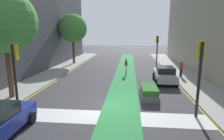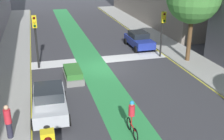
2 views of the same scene
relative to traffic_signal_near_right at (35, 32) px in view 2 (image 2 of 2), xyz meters
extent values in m
plane|color=#38383D|center=(-5.31, 1.30, -3.03)|extent=(120.00, 120.00, 0.00)
cube|color=#2D8C47|center=(-4.37, 1.30, -3.03)|extent=(2.40, 60.00, 0.01)
cube|color=silver|center=(-5.31, -0.70, -3.03)|extent=(12.00, 1.80, 0.01)
cube|color=#9E9E99|center=(-12.81, 1.30, -2.96)|extent=(3.00, 60.00, 0.15)
cube|color=yellow|center=(-11.31, 1.30, -3.03)|extent=(0.16, 60.00, 0.01)
cube|color=#9E9E99|center=(2.19, 1.30, -2.96)|extent=(3.00, 60.00, 0.15)
cube|color=yellow|center=(0.69, 1.30, -3.03)|extent=(0.16, 60.00, 0.01)
cylinder|color=black|center=(0.00, -0.12, -0.87)|extent=(0.16, 0.16, 4.33)
cube|color=gold|center=(0.00, 0.08, 0.82)|extent=(0.35, 0.28, 0.95)
sphere|color=#3F0A0A|center=(0.00, 0.22, 1.12)|extent=(0.20, 0.20, 0.20)
sphere|color=yellow|center=(0.00, 0.22, 0.82)|extent=(0.20, 0.20, 0.20)
sphere|color=#0C3814|center=(0.00, 0.22, 0.52)|extent=(0.20, 0.20, 0.20)
cylinder|color=black|center=(-10.78, -0.19, -0.98)|extent=(0.16, 0.16, 4.10)
cube|color=gold|center=(-10.78, 0.01, 0.59)|extent=(0.35, 0.28, 0.95)
sphere|color=#3F0A0A|center=(-10.78, 0.15, 0.89)|extent=(0.20, 0.20, 0.20)
sphere|color=yellow|center=(-10.78, 0.15, 0.59)|extent=(0.20, 0.20, 0.20)
sphere|color=#0C3814|center=(-10.78, 0.15, 0.29)|extent=(0.20, 0.20, 0.20)
sphere|color=#3F0A0A|center=(-0.12, 16.25, 1.13)|extent=(0.20, 0.20, 0.20)
cube|color=navy|center=(-9.88, -3.30, -2.36)|extent=(1.86, 4.22, 0.70)
cube|color=black|center=(-9.87, -3.50, -1.74)|extent=(1.63, 2.02, 0.55)
cylinder|color=black|center=(-10.80, -1.84, -2.71)|extent=(0.23, 0.64, 0.64)
cylinder|color=black|center=(-9.00, -1.82, -2.71)|extent=(0.23, 0.64, 0.64)
cylinder|color=black|center=(-10.76, -4.78, -2.71)|extent=(0.23, 0.64, 0.64)
cylinder|color=black|center=(-8.96, -4.76, -2.71)|extent=(0.23, 0.64, 0.64)
cube|color=#B2B7BF|center=(-0.43, 7.64, -2.36)|extent=(1.93, 4.26, 0.70)
cube|color=black|center=(-0.44, 7.44, -1.74)|extent=(1.66, 2.05, 0.55)
cylinder|color=black|center=(-1.28, 9.14, -2.71)|extent=(0.24, 0.65, 0.64)
cylinder|color=black|center=(0.52, 9.08, -2.71)|extent=(0.24, 0.65, 0.64)
cylinder|color=black|center=(-1.38, 6.20, -2.71)|extent=(0.24, 0.65, 0.64)
cylinder|color=black|center=(0.42, 6.14, -2.71)|extent=(0.24, 0.65, 0.64)
torus|color=black|center=(-4.27, 11.37, -2.69)|extent=(0.07, 0.68, 0.68)
torus|color=black|center=(-4.28, 10.32, -2.69)|extent=(0.07, 0.68, 0.68)
cylinder|color=red|center=(-4.27, 10.85, -2.51)|extent=(0.07, 0.95, 0.06)
cylinder|color=red|center=(-4.27, 10.70, -2.24)|extent=(0.05, 0.05, 0.50)
cylinder|color=red|center=(-4.27, 10.70, -1.72)|extent=(0.32, 0.32, 0.55)
sphere|color=tan|center=(-4.27, 10.70, -1.33)|extent=(0.22, 0.22, 0.22)
sphere|color=#268CCC|center=(-4.27, 10.70, -1.29)|extent=(0.23, 0.23, 0.23)
cylinder|color=#262638|center=(1.63, 9.68, -2.47)|extent=(0.28, 0.28, 0.81)
cylinder|color=red|center=(1.63, 9.68, -1.71)|extent=(0.34, 0.34, 0.72)
sphere|color=tan|center=(1.63, 9.68, -1.23)|extent=(0.24, 0.24, 0.24)
cylinder|color=brown|center=(-12.44, 1.76, -0.95)|extent=(0.36, 0.36, 3.87)
cube|color=slate|center=(-2.37, 3.03, -2.81)|extent=(1.26, 2.75, 0.45)
cube|color=#33722D|center=(-2.37, 3.03, -2.38)|extent=(1.14, 2.47, 0.40)
camera|label=1|loc=(-3.86, -10.66, 1.74)|focal=30.14mm
camera|label=2|loc=(-0.11, 22.29, 5.29)|focal=45.36mm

